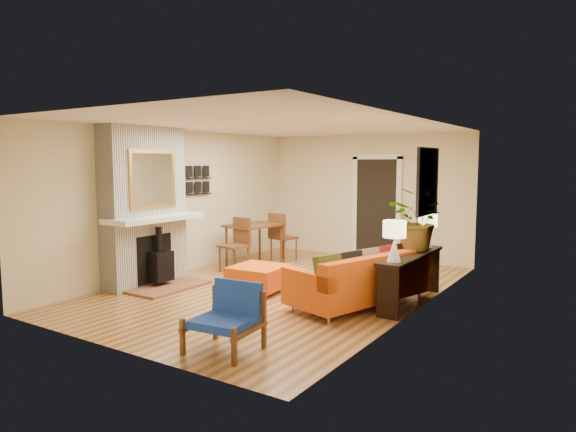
% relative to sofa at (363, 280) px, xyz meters
% --- Properties ---
extents(room_shell, '(6.50, 6.50, 6.50)m').
position_rel_sofa_xyz_m(room_shell, '(-0.93, 2.84, 0.87)').
color(room_shell, tan).
rests_on(room_shell, ground).
extents(fireplace, '(1.09, 1.68, 2.60)m').
position_rel_sofa_xyz_m(fireplace, '(-3.53, -0.79, 0.87)').
color(fireplace, white).
rests_on(fireplace, ground).
extents(sofa, '(1.49, 2.30, 0.84)m').
position_rel_sofa_xyz_m(sofa, '(0.00, 0.00, 0.00)').
color(sofa, silver).
rests_on(sofa, ground).
extents(ottoman, '(0.85, 0.85, 0.40)m').
position_rel_sofa_xyz_m(ottoman, '(-1.72, -0.15, -0.14)').
color(ottoman, silver).
rests_on(ottoman, ground).
extents(blue_chair, '(0.75, 0.74, 0.72)m').
position_rel_sofa_xyz_m(blue_chair, '(-0.51, -2.35, 0.02)').
color(blue_chair, brown).
rests_on(blue_chair, ground).
extents(dining_table, '(0.96, 1.89, 1.00)m').
position_rel_sofa_xyz_m(dining_table, '(-2.93, 1.45, 0.28)').
color(dining_table, brown).
rests_on(dining_table, ground).
extents(console_table, '(0.34, 1.85, 0.72)m').
position_rel_sofa_xyz_m(console_table, '(0.54, 0.44, 0.21)').
color(console_table, black).
rests_on(console_table, ground).
extents(lamp_near, '(0.30, 0.30, 0.54)m').
position_rel_sofa_xyz_m(lamp_near, '(0.54, -0.24, 0.69)').
color(lamp_near, white).
rests_on(lamp_near, console_table).
extents(lamp_far, '(0.30, 0.30, 0.54)m').
position_rel_sofa_xyz_m(lamp_far, '(0.54, 1.11, 0.69)').
color(lamp_far, white).
rests_on(lamp_far, console_table).
extents(houseplant, '(1.01, 0.94, 0.92)m').
position_rel_sofa_xyz_m(houseplant, '(0.53, 0.74, 0.82)').
color(houseplant, '#1E5919').
rests_on(houseplant, console_table).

